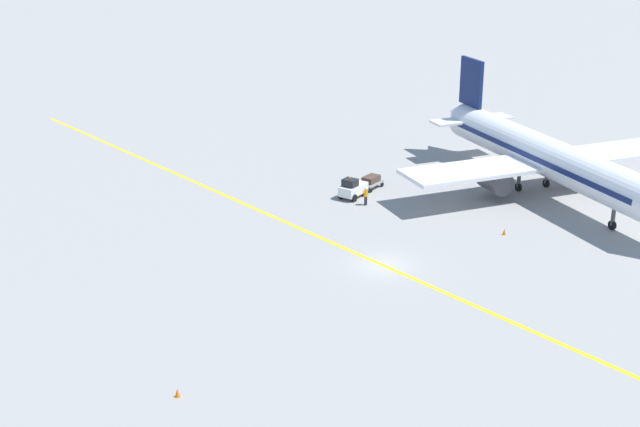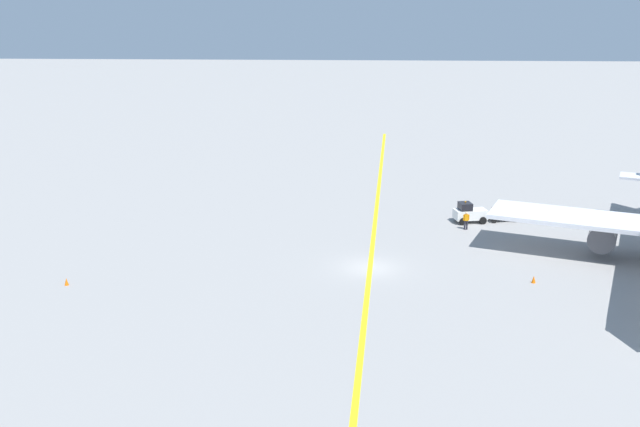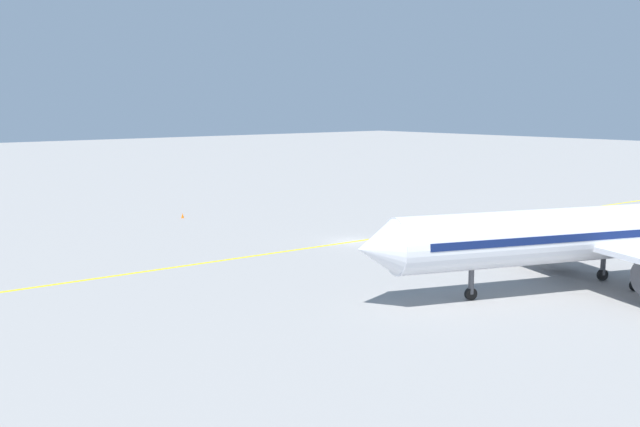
% 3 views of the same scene
% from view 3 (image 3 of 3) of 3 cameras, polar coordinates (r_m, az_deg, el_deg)
% --- Properties ---
extents(ground_plane, '(400.00, 400.00, 0.00)m').
position_cam_3_polar(ground_plane, '(68.01, 2.61, -2.15)').
color(ground_plane, gray).
extents(apron_yellow_centreline, '(6.28, 119.88, 0.01)m').
position_cam_3_polar(apron_yellow_centreline, '(68.01, 2.61, -2.15)').
color(apron_yellow_centreline, yellow).
rests_on(apron_yellow_centreline, ground).
extents(airplane_at_gate, '(28.04, 34.28, 10.60)m').
position_cam_3_polar(airplane_at_gate, '(53.96, 20.73, -1.45)').
color(airplane_at_gate, white).
rests_on(airplane_at_gate, ground).
extents(baggage_tug_white, '(3.25, 2.27, 2.11)m').
position_cam_3_polar(baggage_tug_white, '(71.34, 15.46, -1.22)').
color(baggage_tug_white, white).
rests_on(baggage_tug_white, ground).
extents(baggage_cart_trailing, '(2.84, 1.92, 1.24)m').
position_cam_3_polar(baggage_cart_trailing, '(70.21, 17.94, -1.59)').
color(baggage_cart_trailing, gray).
rests_on(baggage_cart_trailing, ground).
extents(ground_crew_worker, '(0.58, 0.26, 1.68)m').
position_cam_3_polar(ground_crew_worker, '(69.82, 13.97, -1.36)').
color(ground_crew_worker, '#23232D').
rests_on(ground_crew_worker, ground).
extents(traffic_cone_near_nose, '(0.32, 0.32, 0.55)m').
position_cam_3_polar(traffic_cone_near_nose, '(83.14, -10.43, -0.16)').
color(traffic_cone_near_nose, orange).
rests_on(traffic_cone_near_nose, ground).
extents(traffic_cone_mid_apron, '(0.32, 0.32, 0.55)m').
position_cam_3_polar(traffic_cone_mid_apron, '(57.85, 8.88, -3.84)').
color(traffic_cone_mid_apron, orange).
rests_on(traffic_cone_mid_apron, ground).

